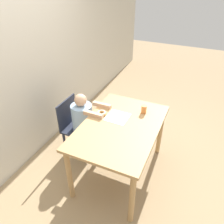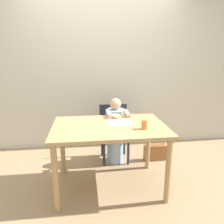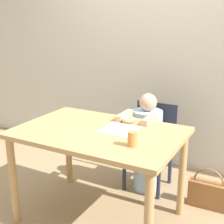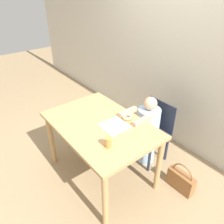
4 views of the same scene
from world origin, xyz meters
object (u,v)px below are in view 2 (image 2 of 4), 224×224
Objects in this scene: donut at (115,116)px; cup at (144,124)px; child_figure at (115,131)px; handbag at (155,152)px; chair at (114,131)px.

cup is at bearing -61.62° from donut.
child_figure is 0.45m from donut.
child_figure is 2.60× the size of handbag.
child_figure is 8.05× the size of donut.
chair reaches higher than donut.
chair reaches higher than handbag.
child_figure reaches higher than donut.
child_figure is 0.68m from handbag.
handbag is (0.64, 0.29, -0.66)m from donut.
handbag is at bearing -13.26° from chair.
donut is at bearing -97.92° from child_figure.
chair is 2.22× the size of handbag.
chair is 0.12m from child_figure.
child_figure reaches higher than chair.
donut is (-0.04, -0.31, 0.32)m from child_figure.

